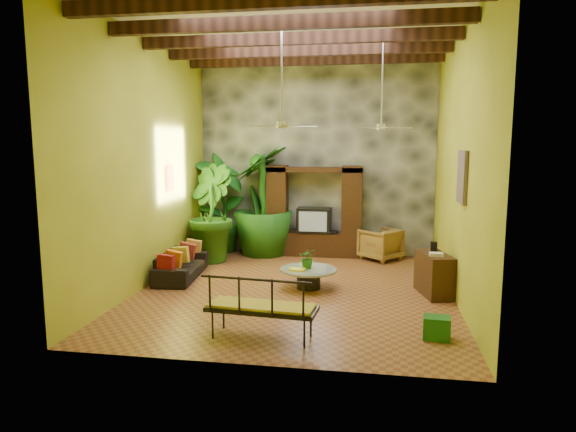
% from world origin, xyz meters
% --- Properties ---
extents(ground, '(7.00, 7.00, 0.00)m').
position_xyz_m(ground, '(0.00, 0.00, 0.00)').
color(ground, brown).
rests_on(ground, ground).
extents(ceiling, '(6.00, 7.00, 0.02)m').
position_xyz_m(ceiling, '(0.00, 0.00, 5.00)').
color(ceiling, silver).
rests_on(ceiling, back_wall).
extents(back_wall, '(6.00, 0.02, 5.00)m').
position_xyz_m(back_wall, '(0.00, 3.50, 2.50)').
color(back_wall, '#959B23').
rests_on(back_wall, ground).
extents(left_wall, '(0.02, 7.00, 5.00)m').
position_xyz_m(left_wall, '(-3.00, 0.00, 2.50)').
color(left_wall, '#959B23').
rests_on(left_wall, ground).
extents(right_wall, '(0.02, 7.00, 5.00)m').
position_xyz_m(right_wall, '(3.00, 0.00, 2.50)').
color(right_wall, '#959B23').
rests_on(right_wall, ground).
extents(stone_accent_wall, '(5.98, 0.10, 4.98)m').
position_xyz_m(stone_accent_wall, '(0.00, 3.44, 2.50)').
color(stone_accent_wall, '#383C40').
rests_on(stone_accent_wall, ground).
extents(ceiling_beams, '(5.95, 5.36, 0.22)m').
position_xyz_m(ceiling_beams, '(0.00, 0.00, 4.78)').
color(ceiling_beams, '#371B11').
rests_on(ceiling_beams, ceiling).
extents(entertainment_center, '(2.40, 0.55, 2.30)m').
position_xyz_m(entertainment_center, '(0.00, 3.14, 0.97)').
color(entertainment_center, black).
rests_on(entertainment_center, ground).
extents(ceiling_fan_front, '(1.28, 1.28, 1.86)m').
position_xyz_m(ceiling_fan_front, '(-0.20, -0.40, 3.40)').
color(ceiling_fan_front, silver).
rests_on(ceiling_fan_front, ceiling).
extents(ceiling_fan_back, '(1.28, 1.28, 1.86)m').
position_xyz_m(ceiling_fan_back, '(1.60, 1.20, 3.40)').
color(ceiling_fan_back, silver).
rests_on(ceiling_fan_back, ceiling).
extents(wall_art_mask, '(0.06, 0.32, 0.55)m').
position_xyz_m(wall_art_mask, '(-2.96, 1.00, 2.10)').
color(wall_art_mask, gold).
rests_on(wall_art_mask, left_wall).
extents(wall_art_painting, '(0.06, 0.70, 0.90)m').
position_xyz_m(wall_art_painting, '(2.96, -0.60, 2.30)').
color(wall_art_painting, '#25538A').
rests_on(wall_art_painting, right_wall).
extents(sofa, '(0.90, 1.95, 0.55)m').
position_xyz_m(sofa, '(-2.57, 0.51, 0.28)').
color(sofa, black).
rests_on(sofa, ground).
extents(wicker_armchair, '(1.19, 1.19, 0.78)m').
position_xyz_m(wicker_armchair, '(1.68, 2.92, 0.39)').
color(wicker_armchair, brown).
rests_on(wicker_armchair, ground).
extents(tall_plant_a, '(1.69, 1.67, 2.69)m').
position_xyz_m(tall_plant_a, '(-2.40, 3.15, 1.34)').
color(tall_plant_a, '#1B6720').
rests_on(tall_plant_a, ground).
extents(tall_plant_b, '(1.61, 1.67, 2.37)m').
position_xyz_m(tall_plant_b, '(-2.45, 2.13, 1.19)').
color(tall_plant_b, '#27621A').
rests_on(tall_plant_b, ground).
extents(tall_plant_c, '(1.74, 1.74, 2.79)m').
position_xyz_m(tall_plant_c, '(-1.30, 3.04, 1.39)').
color(tall_plant_c, '#1E5D18').
rests_on(tall_plant_c, ground).
extents(coffee_table, '(1.12, 1.12, 0.40)m').
position_xyz_m(coffee_table, '(0.24, 0.14, 0.26)').
color(coffee_table, black).
rests_on(coffee_table, ground).
extents(centerpiece_plant, '(0.40, 0.35, 0.41)m').
position_xyz_m(centerpiece_plant, '(0.22, 0.20, 0.60)').
color(centerpiece_plant, '#25691B').
rests_on(centerpiece_plant, coffee_table).
extents(yellow_tray, '(0.34, 0.26, 0.03)m').
position_xyz_m(yellow_tray, '(0.03, -0.02, 0.42)').
color(yellow_tray, yellow).
rests_on(yellow_tray, coffee_table).
extents(iron_bench, '(1.68, 0.73, 0.57)m').
position_xyz_m(iron_bench, '(-0.12, -2.63, 0.53)').
color(iron_bench, black).
rests_on(iron_bench, ground).
extents(side_console, '(0.68, 1.08, 0.80)m').
position_xyz_m(side_console, '(2.65, 0.10, 0.40)').
color(side_console, '#391C12').
rests_on(side_console, ground).
extents(green_bin, '(0.42, 0.33, 0.34)m').
position_xyz_m(green_bin, '(2.45, -2.17, 0.17)').
color(green_bin, '#1B671F').
rests_on(green_bin, ground).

